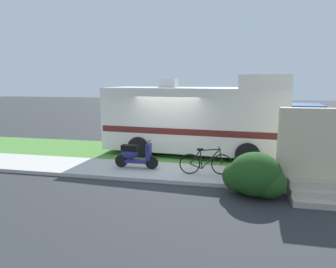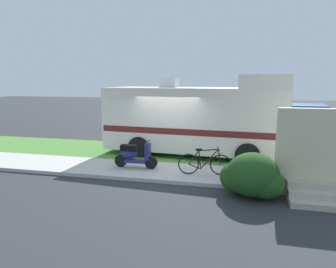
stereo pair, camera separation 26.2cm
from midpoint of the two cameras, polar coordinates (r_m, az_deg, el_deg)
The scene contains 10 objects.
ground_plane at distance 11.70m, azimuth -0.05°, elevation -5.55°, with size 80.00×80.00×0.00m, color #2D3033.
sidewalk at distance 10.56m, azimuth -1.56°, elevation -6.94°, with size 24.00×2.00×0.12m.
grass_strip at distance 13.11m, azimuth 1.46°, elevation -3.66°, with size 24.00×3.40×0.08m.
motorhome_rv at distance 12.71m, azimuth 5.99°, elevation 2.90°, with size 7.38×2.89×3.32m.
scooter at distance 10.73m, azimuth -5.60°, elevation -3.84°, with size 1.54×0.50×0.97m.
bicycle at distance 10.02m, azimuth 7.50°, elevation -5.36°, with size 1.69×0.52×0.89m.
pickup_truck_near at distance 17.35m, azimuth 20.42°, elevation 2.31°, with size 5.75×2.53×1.88m.
porch_steps at distance 9.19m, azimuth 26.27°, elevation -4.73°, with size 2.00×1.26×2.40m.
bush_by_porch at distance 8.69m, azimuth 16.08°, elevation -7.64°, with size 1.69×1.27×1.20m.
bottle_green at distance 10.42m, azimuth 26.85°, elevation -7.28°, with size 0.08×0.08×0.27m.
Camera 2 is at (2.72, -10.94, 3.15)m, focal length 32.96 mm.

